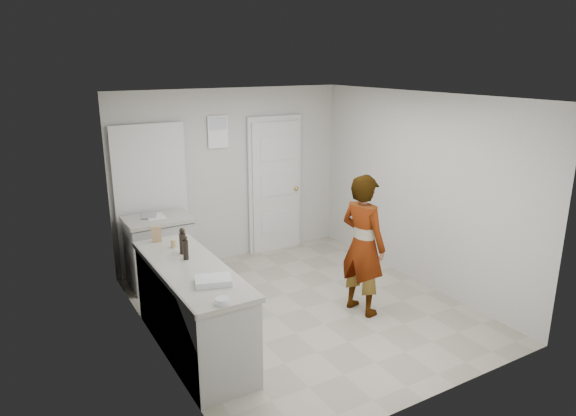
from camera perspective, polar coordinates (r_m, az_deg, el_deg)
ground at (r=6.28m, az=1.75°, el=-11.09°), size 4.00×4.00×0.00m
room_shell at (r=7.47m, az=-7.30°, el=1.69°), size 4.00×4.00×4.00m
main_counter at (r=5.36m, az=-10.53°, el=-11.29°), size 0.64×1.96×0.93m
side_counter at (r=6.95m, az=-13.99°, el=-4.95°), size 0.84×0.61×0.93m
person at (r=5.96m, az=8.33°, el=-4.08°), size 0.51×0.67×1.66m
cake_mix_box at (r=5.88m, az=-14.42°, el=-2.83°), size 0.12×0.08×0.18m
spice_jar at (r=5.67m, az=-12.63°, el=-3.88°), size 0.06×0.06×0.09m
oil_cruet_a at (r=5.45m, az=-11.62°, el=-3.65°), size 0.07×0.07×0.28m
oil_cruet_b at (r=5.29m, az=-11.31°, el=-4.39°), size 0.06×0.06×0.25m
baking_dish at (r=4.73m, az=-8.30°, el=-8.01°), size 0.38×0.32×0.06m
egg_bowl at (r=4.36m, az=-7.30°, el=-10.19°), size 0.12×0.12×0.05m
papers at (r=6.83m, az=-14.56°, el=-0.92°), size 0.23×0.29×0.01m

